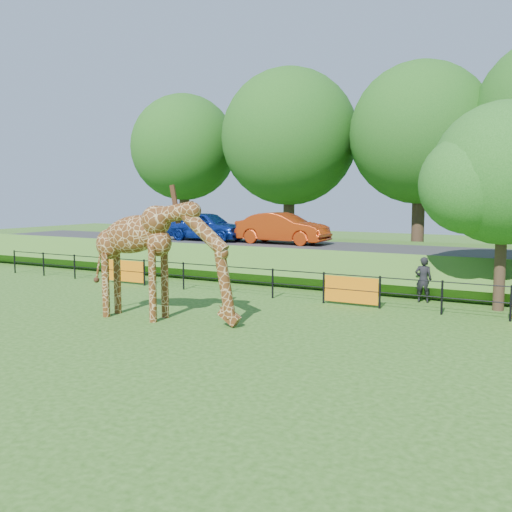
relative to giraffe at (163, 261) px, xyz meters
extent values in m
plane|color=#275114|center=(1.22, -3.14, -1.80)|extent=(90.00, 90.00, 0.00)
cube|color=#275114|center=(1.22, 12.36, -1.15)|extent=(40.00, 9.00, 1.30)
cube|color=#2B2C2E|center=(1.22, 10.86, -0.44)|extent=(40.00, 5.00, 0.12)
imported|color=#123099|center=(-5.71, 10.95, 0.37)|extent=(4.45, 1.88, 1.50)
imported|color=#B8340D|center=(-1.43, 11.10, 0.36)|extent=(4.55, 1.67, 1.49)
imported|color=black|center=(6.24, 6.68, -1.00)|extent=(0.64, 0.48, 1.61)
cylinder|color=#312416|center=(8.72, 6.46, -0.20)|extent=(0.36, 0.36, 3.20)
sphere|color=#1B5517|center=(8.72, 6.46, 2.66)|extent=(4.60, 4.60, 4.60)
sphere|color=#1B5517|center=(7.80, 5.77, 2.32)|extent=(3.22, 3.22, 3.22)
cylinder|color=#312416|center=(-12.78, 18.86, 0.70)|extent=(0.70, 0.70, 5.00)
sphere|color=#134713|center=(-12.78, 18.86, 5.18)|extent=(7.20, 7.20, 7.20)
cylinder|color=#312416|center=(-4.78, 18.86, 0.70)|extent=(0.70, 0.70, 5.00)
sphere|color=#134713|center=(-4.78, 18.86, 5.51)|extent=(8.40, 8.40, 8.40)
cylinder|color=#312416|center=(3.22, 18.86, 0.70)|extent=(0.70, 0.70, 5.00)
sphere|color=#134713|center=(3.22, 18.86, 5.34)|extent=(7.80, 7.80, 7.80)
camera|label=1|loc=(10.57, -13.51, 2.00)|focal=40.00mm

